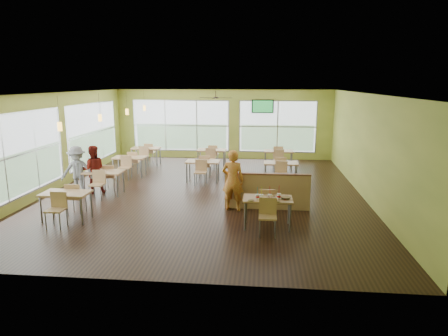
{
  "coord_description": "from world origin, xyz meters",
  "views": [
    {
      "loc": [
        1.86,
        -12.48,
        3.55
      ],
      "look_at": [
        0.74,
        -1.18,
        1.09
      ],
      "focal_mm": 32.0,
      "sensor_mm": 36.0,
      "label": 1
    }
  ],
  "objects": [
    {
      "name": "patron_grey",
      "position": [
        -3.95,
        -0.74,
        0.79
      ],
      "size": [
        1.09,
        0.72,
        1.59
      ],
      "primitive_type": "imported",
      "rotation": [
        0.0,
        0.0,
        0.13
      ],
      "color": "slate",
      "rests_on": "floor"
    },
    {
      "name": "wrapper_mid",
      "position": [
        2.08,
        -2.92,
        0.78
      ],
      "size": [
        0.25,
        0.24,
        0.05
      ],
      "primitive_type": "ellipsoid",
      "rotation": [
        0.0,
        0.0,
        -0.25
      ],
      "color": "tan",
      "rests_on": "main_table"
    },
    {
      "name": "room",
      "position": [
        0.0,
        0.0,
        1.6
      ],
      "size": [
        12.0,
        12.04,
        3.2
      ],
      "color": "black",
      "rests_on": "ground"
    },
    {
      "name": "cup_yellow",
      "position": [
        1.85,
        -3.18,
        0.82
      ],
      "size": [
        0.1,
        0.1,
        0.36
      ],
      "color": "white",
      "rests_on": "main_table"
    },
    {
      "name": "tv_backwall",
      "position": [
        1.8,
        5.9,
        2.45
      ],
      "size": [
        1.0,
        0.07,
        0.6
      ],
      "color": "black",
      "rests_on": "wall_back"
    },
    {
      "name": "food_basket",
      "position": [
        2.43,
        -3.04,
        0.78
      ],
      "size": [
        0.25,
        0.25,
        0.06
      ],
      "color": "black",
      "rests_on": "main_table"
    },
    {
      "name": "main_table",
      "position": [
        2.0,
        -3.0,
        0.63
      ],
      "size": [
        1.22,
        1.52,
        0.87
      ],
      "color": "tan",
      "rests_on": "floor"
    },
    {
      "name": "half_wall_divider",
      "position": [
        2.0,
        -1.55,
        0.52
      ],
      "size": [
        2.4,
        0.14,
        1.04
      ],
      "color": "tan",
      "rests_on": "floor"
    },
    {
      "name": "wrapper_right",
      "position": [
        2.22,
        -3.3,
        0.77
      ],
      "size": [
        0.17,
        0.16,
        0.04
      ],
      "primitive_type": "ellipsoid",
      "rotation": [
        0.0,
        0.0,
        0.16
      ],
      "color": "tan",
      "rests_on": "main_table"
    },
    {
      "name": "cup_blue",
      "position": [
        1.75,
        -3.13,
        0.82
      ],
      "size": [
        0.09,
        0.09,
        0.34
      ],
      "color": "white",
      "rests_on": "main_table"
    },
    {
      "name": "patron_maroon",
      "position": [
        -3.58,
        -0.41,
        0.78
      ],
      "size": [
        0.93,
        0.84,
        1.56
      ],
      "primitive_type": "imported",
      "rotation": [
        0.0,
        0.0,
        3.55
      ],
      "color": "maroon",
      "rests_on": "floor"
    },
    {
      "name": "window_bays",
      "position": [
        -2.65,
        3.08,
        1.48
      ],
      "size": [
        9.24,
        10.24,
        2.38
      ],
      "color": "white",
      "rests_on": "room"
    },
    {
      "name": "cup_red_far",
      "position": [
        2.27,
        -3.06,
        0.82
      ],
      "size": [
        0.1,
        0.1,
        0.37
      ],
      "color": "white",
      "rests_on": "main_table"
    },
    {
      "name": "ceiling_fan",
      "position": [
        -0.0,
        3.0,
        2.95
      ],
      "size": [
        1.25,
        1.25,
        0.29
      ],
      "color": "#2D2119",
      "rests_on": "ceiling"
    },
    {
      "name": "cup_red_near",
      "position": [
        2.05,
        -3.17,
        0.83
      ],
      "size": [
        0.11,
        0.11,
        0.38
      ],
      "color": "white",
      "rests_on": "main_table"
    },
    {
      "name": "dining_tables",
      "position": [
        -1.05,
        1.71,
        0.63
      ],
      "size": [
        6.92,
        8.72,
        0.87
      ],
      "color": "tan",
      "rests_on": "floor"
    },
    {
      "name": "ketchup_cup",
      "position": [
        2.42,
        -3.12,
        0.76
      ],
      "size": [
        0.05,
        0.05,
        0.02
      ],
      "primitive_type": "cylinder",
      "color": "maroon",
      "rests_on": "main_table"
    },
    {
      "name": "wrapper_left",
      "position": [
        1.6,
        -3.3,
        0.77
      ],
      "size": [
        0.19,
        0.18,
        0.04
      ],
      "primitive_type": "ellipsoid",
      "rotation": [
        0.0,
        0.0,
        0.19
      ],
      "color": "tan",
      "rests_on": "main_table"
    },
    {
      "name": "pendant_lights",
      "position": [
        -3.2,
        0.68,
        2.45
      ],
      "size": [
        0.11,
        7.31,
        0.86
      ],
      "color": "#2D2119",
      "rests_on": "ceiling"
    },
    {
      "name": "man_plaid",
      "position": [
        1.04,
        -1.74,
        0.86
      ],
      "size": [
        0.68,
        0.5,
        1.72
      ],
      "primitive_type": "imported",
      "rotation": [
        0.0,
        0.0,
        2.99
      ],
      "color": "#CA4016",
      "rests_on": "floor"
    }
  ]
}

